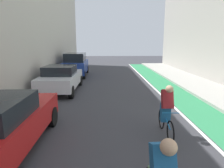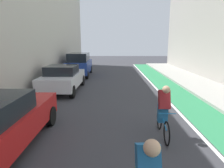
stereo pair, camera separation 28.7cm
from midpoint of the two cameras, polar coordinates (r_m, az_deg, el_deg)
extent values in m
plane|color=#38383D|center=(8.47, 0.82, -7.51)|extent=(73.09, 73.09, 0.00)
cube|color=#2D8451|center=(11.02, 18.46, -3.56)|extent=(1.60, 33.22, 0.00)
cube|color=white|center=(10.75, 13.94, -3.67)|extent=(0.12, 33.22, 0.00)
cube|color=#A8A59E|center=(11.94, 28.50, -2.91)|extent=(2.81, 33.22, 0.14)
cylinder|color=black|center=(7.77, -29.67, -8.31)|extent=(0.22, 0.66, 0.66)
cylinder|color=black|center=(7.15, -18.05, -8.98)|extent=(0.22, 0.66, 0.66)
cube|color=silver|center=(12.01, -15.09, 1.19)|extent=(1.91, 4.31, 0.70)
cube|color=black|center=(11.72, -15.49, 3.76)|extent=(1.67, 1.81, 0.55)
cylinder|color=black|center=(13.81, -16.90, 0.94)|extent=(0.22, 0.66, 0.66)
cylinder|color=black|center=(13.44, -9.83, 0.99)|extent=(0.22, 0.66, 0.66)
cylinder|color=black|center=(10.84, -21.43, -2.22)|extent=(0.22, 0.66, 0.66)
cylinder|color=black|center=(10.37, -12.48, -2.29)|extent=(0.22, 0.66, 0.66)
cube|color=navy|center=(17.47, -10.81, 4.97)|extent=(1.92, 4.62, 0.95)
cube|color=black|center=(17.18, -11.02, 7.53)|extent=(1.65, 2.78, 0.75)
cylinder|color=black|center=(19.36, -12.48, 4.12)|extent=(0.24, 0.67, 0.66)
cylinder|color=black|center=(19.16, -7.62, 4.21)|extent=(0.24, 0.67, 0.66)
cylinder|color=black|center=(15.98, -14.50, 2.47)|extent=(0.24, 0.67, 0.66)
cylinder|color=black|center=(15.73, -8.63, 2.57)|extent=(0.24, 0.67, 0.66)
cube|color=#1E598C|center=(2.95, 11.66, -21.73)|extent=(0.34, 0.41, 0.60)
sphere|color=tan|center=(2.65, 12.94, -17.38)|extent=(0.22, 0.22, 0.22)
cube|color=#1E598C|center=(3.04, 11.00, -20.17)|extent=(0.27, 0.29, 0.39)
torus|color=black|center=(5.86, 15.16, -13.43)|extent=(0.06, 0.68, 0.68)
torus|color=black|center=(6.79, 12.91, -9.73)|extent=(0.06, 0.68, 0.68)
cylinder|color=#1966A5|center=(6.24, 14.04, -9.58)|extent=(0.07, 0.96, 0.33)
cylinder|color=#1966A5|center=(6.38, 13.69, -8.32)|extent=(0.04, 0.12, 0.55)
cylinder|color=#1966A5|center=(5.72, 15.25, -8.09)|extent=(0.48, 0.04, 0.02)
cube|color=#1E598C|center=(6.28, 13.89, -7.96)|extent=(0.29, 0.25, 0.56)
cube|color=maroon|center=(6.03, 14.38, -4.24)|extent=(0.33, 0.41, 0.60)
sphere|color=tan|center=(5.80, 14.92, -1.43)|extent=(0.22, 0.22, 0.22)
cube|color=tan|center=(6.14, 14.11, -3.75)|extent=(0.27, 0.28, 0.39)
camera|label=1|loc=(0.14, -90.92, -0.19)|focal=31.63mm
camera|label=2|loc=(0.14, 89.08, 0.19)|focal=31.63mm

